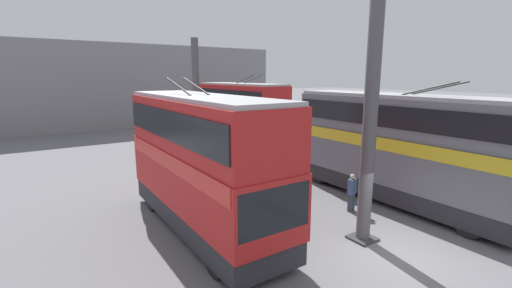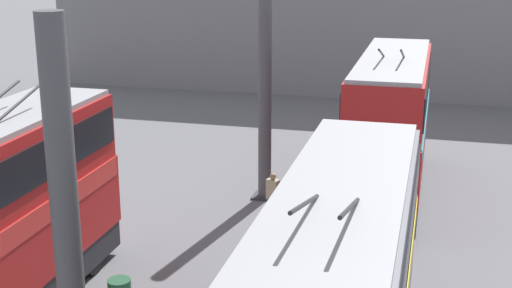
# 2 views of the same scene
# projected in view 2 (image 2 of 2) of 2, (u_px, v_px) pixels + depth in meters

# --- Properties ---
(depot_back_wall) EXTENTS (0.50, 36.00, 9.16)m
(depot_back_wall) POSITION_uv_depth(u_px,v_px,m) (337.00, 20.00, 41.47)
(depot_back_wall) COLOR gray
(depot_back_wall) RESTS_ON ground_plane
(support_column_near) EXTENTS (0.85, 0.85, 8.14)m
(support_column_near) POSITION_uv_depth(u_px,v_px,m) (69.00, 260.00, 12.09)
(support_column_near) COLOR #4C4C51
(support_column_near) RESTS_ON ground_plane
(support_column_far) EXTENTS (0.85, 0.85, 8.14)m
(support_column_far) POSITION_uv_depth(u_px,v_px,m) (265.00, 92.00, 25.16)
(support_column_far) COLOR #4C4C51
(support_column_far) RESTS_ON ground_plane
(bus_left_far) EXTENTS (9.68, 2.54, 5.78)m
(bus_left_far) POSITION_uv_depth(u_px,v_px,m) (391.00, 117.00, 25.83)
(bus_left_far) COLOR black
(bus_left_far) RESTS_ON ground_plane
(person_aisle_midway) EXTENTS (0.39, 0.48, 1.68)m
(person_aisle_midway) POSITION_uv_depth(u_px,v_px,m) (273.00, 196.00, 23.87)
(person_aisle_midway) COLOR #384251
(person_aisle_midway) RESTS_ON ground_plane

